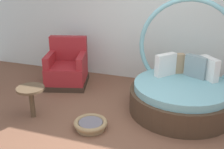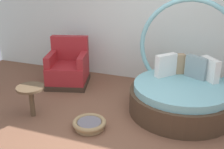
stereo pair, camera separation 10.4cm
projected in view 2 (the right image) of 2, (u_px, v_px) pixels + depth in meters
The scene contains 6 objects.
ground_plane at pixel (122, 138), 4.01m from camera, with size 8.00×8.00×0.02m, color brown.
back_wall at pixel (160, 7), 5.44m from camera, with size 8.00×0.12×3.06m, color silver.
round_daybed at pixel (182, 90), 4.65m from camera, with size 1.70×1.70×1.83m.
red_armchair at pixel (68, 68), 5.71m from camera, with size 0.98×0.98×0.94m.
pet_basket at pixel (89, 124), 4.22m from camera, with size 0.51×0.51×0.13m.
side_table at pixel (31, 92), 4.43m from camera, with size 0.44×0.44×0.52m.
Camera 2 is at (1.03, -3.23, 2.33)m, focal length 44.86 mm.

